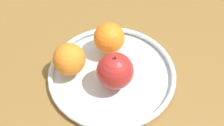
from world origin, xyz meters
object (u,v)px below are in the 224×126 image
apple (115,71)px  orange_center (69,59)px  orange_front_right (109,38)px  fruit_bowl (112,74)px

apple → orange_center: bearing=-49.4°
apple → orange_front_right: apple is taller
apple → orange_front_right: size_ratio=1.20×
orange_front_right → orange_center: bearing=6.2°
apple → orange_front_right: bearing=-112.6°
fruit_bowl → orange_center: 10.53cm
orange_center → orange_front_right: size_ratio=0.99×
fruit_bowl → apple: (0.95, 2.92, 4.93)cm
fruit_bowl → orange_center: orange_center is taller
orange_center → orange_front_right: (-10.87, -1.17, 0.04)cm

